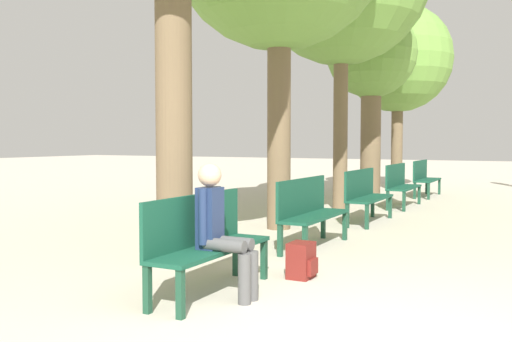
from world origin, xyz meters
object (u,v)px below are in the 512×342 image
object	(u,v)px
bench_row_3	(400,182)
tree_row_3	(371,58)
tree_row_4	(398,59)
bench_row_4	(424,176)
person_seated	(220,226)
bench_row_1	(309,208)
bench_row_2	(365,192)
backpack	(302,261)
bench_row_0	(204,237)

from	to	relation	value
bench_row_3	tree_row_3	size ratio (longest dim) A/B	0.34
bench_row_3	tree_row_4	world-z (taller)	tree_row_4
bench_row_4	person_seated	size ratio (longest dim) A/B	1.29
bench_row_1	bench_row_3	bearing A→B (deg)	90.00
bench_row_2	backpack	bearing A→B (deg)	-82.11
bench_row_4	bench_row_3	bearing A→B (deg)	-90.00
bench_row_4	bench_row_1	bearing A→B (deg)	-90.00
bench_row_3	tree_row_3	xyz separation A→B (m)	(-1.07, 1.37, 2.98)
bench_row_3	bench_row_4	xyz separation A→B (m)	(0.00, 2.68, 0.00)
bench_row_3	backpack	size ratio (longest dim) A/B	4.24
bench_row_3	person_seated	distance (m)	8.13
tree_row_4	bench_row_1	bearing A→B (deg)	-83.56
bench_row_3	person_seated	xyz separation A→B (m)	(0.23, -8.13, 0.13)
bench_row_4	tree_row_3	bearing A→B (deg)	-129.06
backpack	bench_row_3	bearing A→B (deg)	94.91
bench_row_2	tree_row_3	distance (m)	5.14
bench_row_3	backpack	distance (m)	7.09
person_seated	backpack	bearing A→B (deg)	70.66
bench_row_1	bench_row_4	size ratio (longest dim) A/B	1.00
bench_row_3	tree_row_4	bearing A→B (deg)	104.57
bench_row_2	tree_row_3	bearing A→B (deg)	104.80
person_seated	backpack	size ratio (longest dim) A/B	3.29
bench_row_0	tree_row_4	distance (m)	12.66
bench_row_4	tree_row_3	xyz separation A→B (m)	(-1.07, -1.32, 2.98)
tree_row_3	backpack	distance (m)	9.21
backpack	person_seated	bearing A→B (deg)	-109.34
bench_row_1	bench_row_2	distance (m)	2.68
bench_row_2	bench_row_0	bearing A→B (deg)	-90.00
bench_row_0	person_seated	size ratio (longest dim) A/B	1.29
person_seated	backpack	world-z (taller)	person_seated
bench_row_2	tree_row_3	world-z (taller)	tree_row_3
bench_row_4	backpack	distance (m)	9.77
tree_row_3	backpack	size ratio (longest dim) A/B	12.43
backpack	tree_row_4	bearing A→B (deg)	98.53
bench_row_1	bench_row_3	distance (m)	5.37
bench_row_1	person_seated	distance (m)	2.77
bench_row_2	bench_row_4	xyz separation A→B (m)	(0.00, 5.37, 0.00)
bench_row_4	tree_row_4	distance (m)	3.75
bench_row_0	person_seated	xyz separation A→B (m)	(0.23, -0.07, 0.13)
person_seated	tree_row_3	bearing A→B (deg)	97.81
tree_row_3	tree_row_4	world-z (taller)	tree_row_4
bench_row_1	tree_row_3	world-z (taller)	tree_row_3
bench_row_1	backpack	bearing A→B (deg)	-70.26
bench_row_3	tree_row_3	bearing A→B (deg)	128.09
tree_row_4	bench_row_2	bearing A→B (deg)	-81.06
bench_row_3	tree_row_3	world-z (taller)	tree_row_3
bench_row_1	tree_row_4	xyz separation A→B (m)	(-1.07, 9.49, 3.30)
bench_row_1	bench_row_4	world-z (taller)	same
bench_row_1	person_seated	size ratio (longest dim) A/B	1.29
bench_row_3	bench_row_0	bearing A→B (deg)	-90.00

